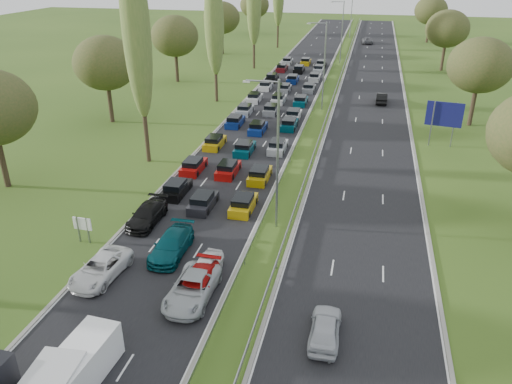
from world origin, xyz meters
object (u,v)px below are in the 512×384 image
Objects in this scene: white_van_front at (82,363)px; direction_sign at (444,116)px; near_car_2 at (101,268)px; info_sign at (83,226)px; near_car_3 at (147,214)px.

direction_sign is (21.62, 40.95, 2.50)m from white_van_front.
near_car_2 is 9.18m from white_van_front.
direction_sign is (25.21, 32.51, 2.82)m from near_car_2.
direction_sign is (28.80, 28.51, 2.20)m from info_sign.
near_car_2 is at bearing -127.80° from direction_sign.
direction_sign reaches higher than white_van_front.
info_sign is at bearing 123.70° from white_van_front.
white_van_front reaches higher than near_car_3.
near_car_3 is at bearing 95.71° from near_car_2.
info_sign is (-3.59, 4.01, 0.62)m from near_car_2.
info_sign is at bearing 136.52° from near_car_2.
near_car_3 is 0.99× the size of direction_sign.
direction_sign is (25.36, 24.58, 2.81)m from near_car_3.
near_car_3 is 16.80m from white_van_front.
white_van_front reaches higher than info_sign.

